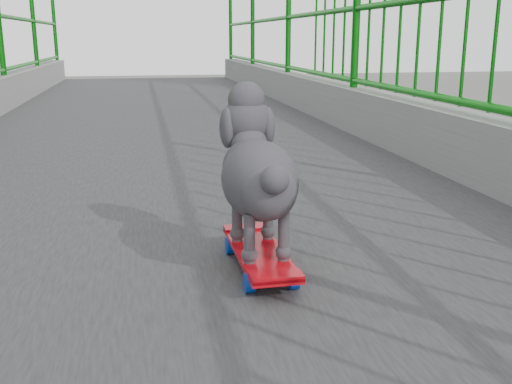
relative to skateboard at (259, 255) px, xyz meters
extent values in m
cube|color=slate|center=(-0.19, 5.60, -3.80)|extent=(1.20, 1.20, 6.50)
cylinder|color=#0D7610|center=(-1.59, 6.60, 0.80)|extent=(0.06, 0.06, 1.10)
cylinder|color=#0D7610|center=(1.21, 6.60, 0.80)|extent=(0.06, 0.06, 1.10)
cube|color=red|center=(0.00, 0.00, 0.01)|extent=(0.15, 0.47, 0.02)
cube|color=#99999E|center=(0.00, -0.15, -0.01)|extent=(0.08, 0.03, 0.02)
cylinder|color=#0834B2|center=(-0.06, -0.15, -0.02)|extent=(0.03, 0.05, 0.05)
sphere|color=yellow|center=(-0.06, -0.15, -0.02)|extent=(0.02, 0.02, 0.02)
cylinder|color=#0834B2|center=(0.06, -0.15, -0.02)|extent=(0.03, 0.05, 0.05)
sphere|color=yellow|center=(0.06, -0.15, -0.02)|extent=(0.02, 0.02, 0.02)
cube|color=#99999E|center=(0.00, 0.15, -0.01)|extent=(0.08, 0.03, 0.02)
cylinder|color=#0834B2|center=(-0.06, 0.15, -0.02)|extent=(0.03, 0.05, 0.05)
sphere|color=yellow|center=(-0.06, 0.15, -0.02)|extent=(0.02, 0.02, 0.02)
cylinder|color=#0834B2|center=(0.06, 0.15, -0.02)|extent=(0.03, 0.05, 0.05)
sphere|color=yellow|center=(0.06, 0.15, -0.02)|extent=(0.02, 0.02, 0.02)
ellipsoid|color=#332F35|center=(0.00, 0.00, 0.22)|extent=(0.22, 0.33, 0.22)
sphere|color=#332F35|center=(0.00, 0.18, 0.36)|extent=(0.15, 0.15, 0.15)
sphere|color=black|center=(-0.01, 0.28, 0.34)|extent=(0.03, 0.03, 0.03)
sphere|color=#332F35|center=(0.00, -0.18, 0.26)|extent=(0.07, 0.07, 0.07)
cylinder|color=#332F35|center=(-0.05, 0.09, 0.08)|extent=(0.03, 0.03, 0.14)
cylinder|color=#332F35|center=(0.05, 0.09, 0.08)|extent=(0.03, 0.03, 0.14)
cylinder|color=#332F35|center=(-0.05, -0.09, 0.08)|extent=(0.03, 0.03, 0.14)
cylinder|color=#332F35|center=(0.05, -0.09, 0.08)|extent=(0.03, 0.03, 0.14)
camera|label=1|loc=(-0.31, -1.59, 0.60)|focal=42.00mm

